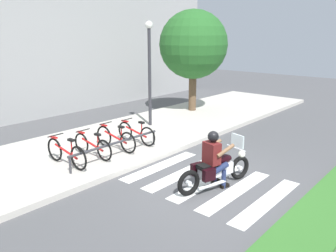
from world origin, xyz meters
TOP-DOWN VIEW (x-y plane):
  - ground_plane at (0.00, 0.00)m, footprint 48.00×48.00m
  - grass_median at (0.00, -2.71)m, footprint 24.00×1.10m
  - sidewalk at (0.00, 4.15)m, footprint 24.00×4.40m
  - crosswalk_stripe_0 at (0.08, -1.60)m, footprint 2.80×0.40m
  - crosswalk_stripe_1 at (0.08, -0.80)m, footprint 2.80×0.40m
  - crosswalk_stripe_2 at (0.08, 0.00)m, footprint 2.80×0.40m
  - crosswalk_stripe_3 at (0.08, 0.80)m, footprint 2.80×0.40m
  - crosswalk_stripe_4 at (0.08, 1.60)m, footprint 2.80×0.40m
  - motorcycle at (-0.03, -0.30)m, footprint 2.21×0.88m
  - rider at (-0.10, -0.28)m, footprint 0.72×0.64m
  - bicycle_0 at (-1.83, 3.29)m, footprint 0.48×1.74m
  - bicycle_1 at (-0.97, 3.29)m, footprint 0.48×1.64m
  - bicycle_2 at (-0.11, 3.29)m, footprint 0.48×1.73m
  - bicycle_3 at (0.75, 3.29)m, footprint 0.48×1.64m
  - bike_rack at (-0.54, 2.74)m, footprint 3.19×0.07m
  - street_lamp at (2.71, 4.55)m, footprint 0.28×0.28m
  - tree_near_rack at (5.94, 4.95)m, footprint 3.05×3.05m

SIDE VIEW (x-z plane):
  - ground_plane at x=0.00m, z-range 0.00..0.00m
  - crosswalk_stripe_0 at x=0.08m, z-range 0.00..0.01m
  - crosswalk_stripe_1 at x=0.08m, z-range 0.00..0.01m
  - crosswalk_stripe_2 at x=0.08m, z-range 0.00..0.01m
  - crosswalk_stripe_3 at x=0.08m, z-range 0.00..0.01m
  - crosswalk_stripe_4 at x=0.08m, z-range 0.00..0.01m
  - grass_median at x=0.00m, z-range 0.00..0.08m
  - sidewalk at x=0.00m, z-range 0.00..0.15m
  - motorcycle at x=-0.03m, z-range -0.15..1.06m
  - bicycle_1 at x=-0.97m, z-range 0.12..0.87m
  - bicycle_3 at x=0.75m, z-range 0.12..0.88m
  - bicycle_2 at x=-0.11m, z-range 0.11..0.91m
  - bicycle_0 at x=-1.83m, z-range 0.11..0.91m
  - bike_rack at x=-0.54m, z-range 0.32..0.80m
  - rider at x=-0.10m, z-range 0.10..1.53m
  - street_lamp at x=2.71m, z-range 0.45..4.50m
  - tree_near_rack at x=5.94m, z-range 0.79..5.45m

